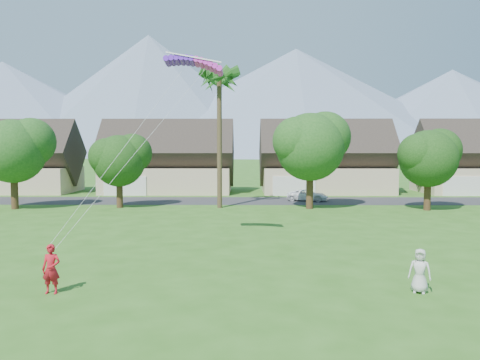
{
  "coord_description": "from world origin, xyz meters",
  "views": [
    {
      "loc": [
        0.21,
        -13.2,
        5.42
      ],
      "look_at": [
        0.0,
        10.0,
        3.8
      ],
      "focal_mm": 35.0,
      "sensor_mm": 36.0,
      "label": 1
    }
  ],
  "objects_px": {
    "parafoil_kite": "(195,61)",
    "parked_car": "(308,195)",
    "kite_flyer": "(51,269)",
    "watcher": "(420,271)"
  },
  "relations": [
    {
      "from": "parafoil_kite",
      "to": "parked_car",
      "type": "bearing_deg",
      "value": 69.8
    },
    {
      "from": "kite_flyer",
      "to": "parked_car",
      "type": "distance_m",
      "value": 33.15
    },
    {
      "from": "watcher",
      "to": "parafoil_kite",
      "type": "xyz_separation_m",
      "value": [
        -9.21,
        8.16,
        9.19
      ]
    },
    {
      "from": "watcher",
      "to": "parafoil_kite",
      "type": "relative_size",
      "value": 0.53
    },
    {
      "from": "parked_car",
      "to": "parafoil_kite",
      "type": "bearing_deg",
      "value": 174.45
    },
    {
      "from": "kite_flyer",
      "to": "watcher",
      "type": "xyz_separation_m",
      "value": [
        13.7,
        0.22,
        -0.09
      ]
    },
    {
      "from": "kite_flyer",
      "to": "parafoil_kite",
      "type": "bearing_deg",
      "value": 63.23
    },
    {
      "from": "watcher",
      "to": "kite_flyer",
      "type": "bearing_deg",
      "value": -154.76
    },
    {
      "from": "kite_flyer",
      "to": "parafoil_kite",
      "type": "distance_m",
      "value": 13.15
    },
    {
      "from": "kite_flyer",
      "to": "parafoil_kite",
      "type": "relative_size",
      "value": 0.59
    }
  ]
}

